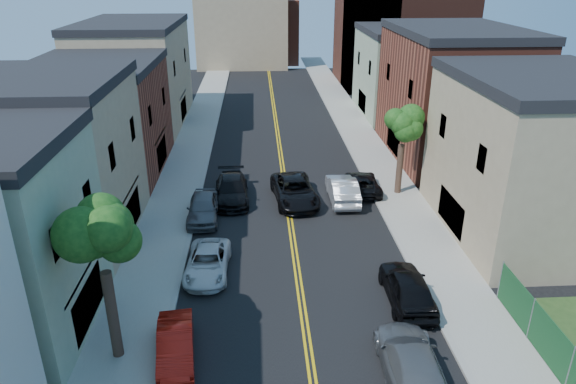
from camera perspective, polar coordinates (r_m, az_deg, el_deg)
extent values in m
cube|color=gray|center=(46.45, -10.69, 4.35)|extent=(3.20, 100.00, 0.15)
cube|color=gray|center=(47.10, 8.80, 4.75)|extent=(3.20, 100.00, 0.15)
cube|color=gray|center=(46.25, -8.53, 4.42)|extent=(0.30, 100.00, 0.15)
cube|color=gray|center=(46.76, 6.70, 4.73)|extent=(0.30, 100.00, 0.15)
cube|color=#998466|center=(32.75, -24.90, 2.60)|extent=(9.00, 10.00, 9.00)
cube|color=brown|center=(42.82, -19.87, 7.23)|extent=(9.00, 12.00, 8.00)
cube|color=#998466|center=(55.88, -16.24, 12.01)|extent=(9.00, 16.00, 9.50)
cube|color=#998466|center=(33.53, 25.16, 3.01)|extent=(9.00, 12.00, 9.00)
cube|color=brown|center=(45.64, 17.32, 9.81)|extent=(9.00, 14.00, 10.00)
cube|color=gray|center=(58.82, 12.62, 12.41)|extent=(9.00, 12.00, 8.50)
cube|color=#4C2319|center=(74.73, 12.12, 16.06)|extent=(16.00, 14.00, 12.00)
cube|color=#4C2319|center=(69.24, 9.13, 19.89)|extent=(6.00, 6.00, 22.00)
cube|color=#998466|center=(86.09, -5.05, 17.37)|extent=(14.00, 8.00, 12.00)
cube|color=brown|center=(90.17, -2.31, 17.07)|extent=(10.00, 8.00, 10.00)
cylinder|color=#3E281F|center=(22.56, -18.59, -12.55)|extent=(0.44, 0.44, 3.96)
sphere|color=#113E10|center=(20.43, -20.12, -2.63)|extent=(5.20, 5.20, 5.20)
sphere|color=#113E10|center=(19.52, -19.38, -0.37)|extent=(3.90, 3.90, 3.90)
sphere|color=#113E10|center=(21.25, -20.91, -3.30)|extent=(3.64, 3.64, 3.64)
cylinder|color=#3E281F|center=(37.35, 12.04, 2.48)|extent=(0.44, 0.44, 3.52)
sphere|color=#113E10|center=(36.22, 12.54, 8.02)|extent=(4.40, 4.40, 4.40)
sphere|color=#113E10|center=(35.82, 13.48, 9.22)|extent=(3.30, 3.30, 3.30)
sphere|color=#113E10|center=(36.63, 11.63, 7.55)|extent=(3.08, 3.08, 3.08)
imported|color=#B8150C|center=(22.78, -12.16, -15.94)|extent=(1.93, 4.25, 1.35)
imported|color=silver|center=(27.95, -8.75, -7.60)|extent=(2.33, 4.78, 1.31)
imported|color=#53555A|center=(33.69, -9.22, -1.67)|extent=(1.98, 4.81, 1.63)
imported|color=black|center=(36.16, -6.15, 0.26)|extent=(2.49, 5.56, 1.58)
imported|color=#52565A|center=(21.82, 13.29, -17.69)|extent=(2.45, 5.60, 1.60)
imported|color=black|center=(26.00, 12.90, -10.06)|extent=(2.04, 4.96, 1.68)
imported|color=#B8BAC0|center=(36.10, 5.95, 0.32)|extent=(1.78, 5.12, 1.69)
imported|color=black|center=(37.80, 8.14, 0.98)|extent=(2.27, 4.75, 1.31)
imported|color=black|center=(35.73, 0.72, 0.15)|extent=(3.33, 6.15, 1.64)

